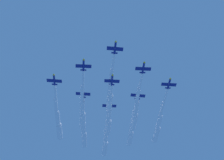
{
  "coord_description": "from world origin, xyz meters",
  "views": [
    {
      "loc": [
        17.03,
        -188.69,
        32.07
      ],
      "look_at": [
        0.0,
        0.0,
        182.31
      ],
      "focal_mm": 70.13,
      "sensor_mm": 36.0,
      "label": 1
    }
  ],
  "objects_px": {
    "jet_lead": "(110,90)",
    "jet_port_outer": "(58,120)",
    "jet_port_inner": "(136,109)",
    "jet_port_mid": "(109,116)",
    "jet_starboard_mid": "(159,123)",
    "jet_starboard_outer": "(132,128)",
    "jet_trail_port": "(84,129)",
    "jet_trail_starboard": "(106,139)",
    "jet_starboard_inner": "(82,108)"
  },
  "relations": [
    {
      "from": "jet_port_inner",
      "to": "jet_starboard_inner",
      "type": "bearing_deg",
      "value": -173.24
    },
    {
      "from": "jet_starboard_inner",
      "to": "jet_trail_port",
      "type": "distance_m",
      "value": 24.37
    },
    {
      "from": "jet_port_inner",
      "to": "jet_port_outer",
      "type": "bearing_deg",
      "value": 172.66
    },
    {
      "from": "jet_starboard_inner",
      "to": "jet_starboard_outer",
      "type": "distance_m",
      "value": 38.4
    },
    {
      "from": "jet_starboard_mid",
      "to": "jet_port_outer",
      "type": "bearing_deg",
      "value": -170.84
    },
    {
      "from": "jet_lead",
      "to": "jet_port_outer",
      "type": "height_order",
      "value": "jet_lead"
    },
    {
      "from": "jet_port_mid",
      "to": "jet_starboard_mid",
      "type": "xyz_separation_m",
      "value": [
        30.63,
        8.94,
        -0.92
      ]
    },
    {
      "from": "jet_lead",
      "to": "jet_trail_port",
      "type": "height_order",
      "value": "jet_lead"
    },
    {
      "from": "jet_starboard_mid",
      "to": "jet_port_outer",
      "type": "xyz_separation_m",
      "value": [
        -62.2,
        -10.03,
        -0.45
      ]
    },
    {
      "from": "jet_lead",
      "to": "jet_port_outer",
      "type": "relative_size",
      "value": 0.91
    },
    {
      "from": "jet_port_outer",
      "to": "jet_port_inner",
      "type": "bearing_deg",
      "value": -7.34
    },
    {
      "from": "jet_starboard_mid",
      "to": "jet_port_outer",
      "type": "distance_m",
      "value": 63.01
    },
    {
      "from": "jet_port_inner",
      "to": "jet_port_mid",
      "type": "bearing_deg",
      "value": 156.7
    },
    {
      "from": "jet_starboard_mid",
      "to": "jet_trail_starboard",
      "type": "bearing_deg",
      "value": 151.66
    },
    {
      "from": "jet_lead",
      "to": "jet_starboard_outer",
      "type": "height_order",
      "value": "jet_lead"
    },
    {
      "from": "jet_starboard_inner",
      "to": "jet_port_mid",
      "type": "distance_m",
      "value": 18.54
    },
    {
      "from": "jet_port_inner",
      "to": "jet_trail_starboard",
      "type": "bearing_deg",
      "value": 121.75
    },
    {
      "from": "jet_starboard_inner",
      "to": "jet_trail_starboard",
      "type": "height_order",
      "value": "jet_trail_starboard"
    },
    {
      "from": "jet_starboard_outer",
      "to": "jet_trail_port",
      "type": "bearing_deg",
      "value": -176.22
    },
    {
      "from": "jet_port_outer",
      "to": "jet_starboard_outer",
      "type": "relative_size",
      "value": 1.09
    },
    {
      "from": "jet_trail_starboard",
      "to": "jet_port_inner",
      "type": "bearing_deg",
      "value": -58.25
    },
    {
      "from": "jet_lead",
      "to": "jet_port_outer",
      "type": "bearing_deg",
      "value": 145.32
    },
    {
      "from": "jet_starboard_mid",
      "to": "jet_trail_port",
      "type": "relative_size",
      "value": 1.03
    },
    {
      "from": "jet_port_inner",
      "to": "jet_port_mid",
      "type": "xyz_separation_m",
      "value": [
        -17.08,
        7.36,
        0.89
      ]
    },
    {
      "from": "jet_starboard_inner",
      "to": "jet_starboard_mid",
      "type": "relative_size",
      "value": 0.99
    },
    {
      "from": "jet_starboard_inner",
      "to": "jet_port_outer",
      "type": "bearing_deg",
      "value": 149.06
    },
    {
      "from": "jet_port_outer",
      "to": "jet_trail_starboard",
      "type": "xyz_separation_m",
      "value": [
        26.72,
        29.17,
        2.42
      ]
    },
    {
      "from": "jet_port_mid",
      "to": "jet_starboard_mid",
      "type": "height_order",
      "value": "jet_port_mid"
    },
    {
      "from": "jet_port_inner",
      "to": "jet_port_mid",
      "type": "distance_m",
      "value": 18.62
    },
    {
      "from": "jet_port_mid",
      "to": "jet_lead",
      "type": "bearing_deg",
      "value": -82.48
    },
    {
      "from": "jet_starboard_inner",
      "to": "jet_trail_port",
      "type": "xyz_separation_m",
      "value": [
        -2.73,
        24.21,
        0.55
      ]
    },
    {
      "from": "jet_port_mid",
      "to": "jet_trail_port",
      "type": "distance_m",
      "value": 21.87
    },
    {
      "from": "jet_port_inner",
      "to": "jet_starboard_outer",
      "type": "relative_size",
      "value": 1.07
    },
    {
      "from": "jet_starboard_mid",
      "to": "jet_starboard_outer",
      "type": "height_order",
      "value": "jet_starboard_outer"
    },
    {
      "from": "jet_port_outer",
      "to": "jet_lead",
      "type": "bearing_deg",
      "value": -34.68
    },
    {
      "from": "jet_lead",
      "to": "jet_starboard_outer",
      "type": "bearing_deg",
      "value": 76.24
    },
    {
      "from": "jet_starboard_outer",
      "to": "jet_trail_starboard",
      "type": "xyz_separation_m",
      "value": [
        -18.06,
        12.98,
        0.94
      ]
    },
    {
      "from": "jet_port_inner",
      "to": "jet_trail_port",
      "type": "xyz_separation_m",
      "value": [
        -34.61,
        20.43,
        0.73
      ]
    },
    {
      "from": "jet_port_outer",
      "to": "jet_trail_port",
      "type": "relative_size",
      "value": 1.02
    },
    {
      "from": "jet_port_inner",
      "to": "jet_starboard_outer",
      "type": "distance_m",
      "value": 22.81
    },
    {
      "from": "jet_lead",
      "to": "jet_trail_port",
      "type": "xyz_separation_m",
      "value": [
        -20.87,
        38.31,
        -1.19
      ]
    },
    {
      "from": "jet_lead",
      "to": "jet_trail_starboard",
      "type": "bearing_deg",
      "value": 98.72
    },
    {
      "from": "jet_starboard_inner",
      "to": "jet_trail_starboard",
      "type": "xyz_separation_m",
      "value": [
        9.96,
        39.22,
        1.76
      ]
    },
    {
      "from": "jet_port_mid",
      "to": "jet_starboard_outer",
      "type": "distance_m",
      "value": 20.07
    },
    {
      "from": "jet_port_mid",
      "to": "jet_port_inner",
      "type": "bearing_deg",
      "value": -23.3
    },
    {
      "from": "jet_port_inner",
      "to": "jet_starboard_mid",
      "type": "height_order",
      "value": "jet_port_inner"
    },
    {
      "from": "jet_starboard_outer",
      "to": "jet_trail_port",
      "type": "relative_size",
      "value": 0.94
    },
    {
      "from": "jet_starboard_inner",
      "to": "jet_port_mid",
      "type": "xyz_separation_m",
      "value": [
        14.8,
        11.14,
        0.71
      ]
    },
    {
      "from": "jet_port_inner",
      "to": "jet_trail_port",
      "type": "bearing_deg",
      "value": 149.45
    },
    {
      "from": "jet_trail_port",
      "to": "jet_trail_starboard",
      "type": "height_order",
      "value": "jet_trail_starboard"
    }
  ]
}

